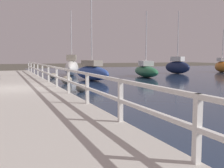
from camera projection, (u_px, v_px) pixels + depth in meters
The scene contains 11 objects.
ground_plane at pixel (13, 95), 12.99m from camera, with size 120.00×120.00×0.00m, color #4C473D.
dock_walkway at pixel (13, 92), 12.97m from camera, with size 4.53×36.00×0.32m.
railing at pixel (57, 73), 13.71m from camera, with size 0.10×32.50×1.04m.
boulder_mid_strip at pixel (53, 76), 22.96m from camera, with size 0.61×0.55×0.46m.
boulder_water_edge at pixel (82, 88), 13.95m from camera, with size 0.60×0.54×0.45m.
boulder_near_dock at pixel (67, 80), 18.15m from camera, with size 0.75×0.67×0.56m.
sailboat_white at pixel (72, 67), 26.40m from camera, with size 2.76×4.99×6.40m.
sailboat_blue at pixel (92, 72), 20.88m from camera, with size 2.18×4.66×7.36m.
sailboat_orange at pixel (222, 66), 31.82m from camera, with size 2.39×3.49×5.21m.
sailboat_green at pixel (146, 71), 24.39m from camera, with size 2.40×5.42×5.99m.
sailboat_navy at pixel (177, 66), 29.24m from camera, with size 2.02×3.37×6.85m.
Camera 1 is at (-0.41, -13.76, 1.88)m, focal length 42.00 mm.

